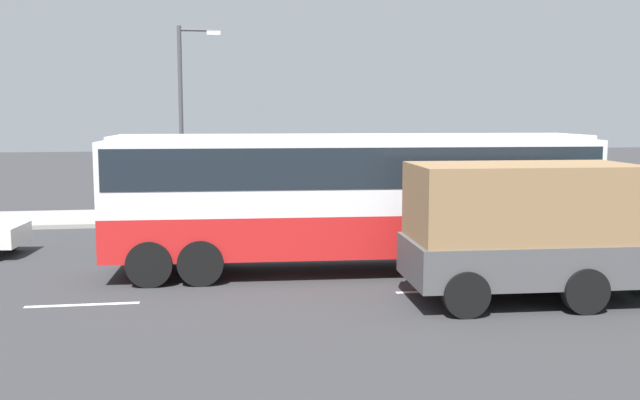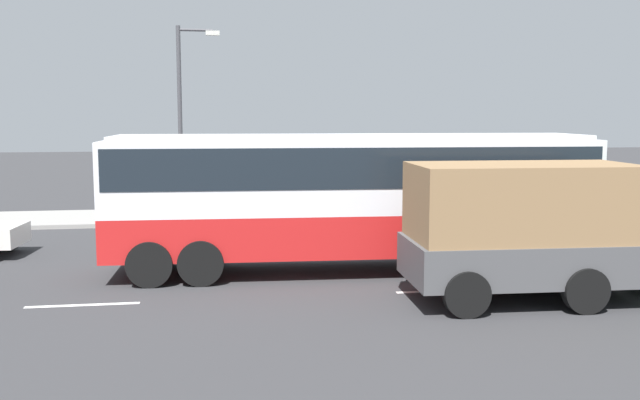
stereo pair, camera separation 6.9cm
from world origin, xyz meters
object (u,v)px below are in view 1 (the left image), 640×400
Objects in this scene: coach_bus at (352,187)px; street_lamp at (185,110)px; pedestrian_near_curb at (421,189)px; pedestrian_at_crossing at (287,188)px; cargo_truck at (565,227)px.

street_lamp is at bearing 119.06° from coach_bus.
street_lamp is (-9.27, -0.73, 3.15)m from pedestrian_near_curb.
pedestrian_near_curb is 0.22× the size of street_lamp.
street_lamp is at bearing 153.90° from pedestrian_near_curb.
coach_bus is 10.36m from pedestrian_at_crossing.
pedestrian_near_curb is at bearing 66.41° from coach_bus.
coach_bus is 7.48× the size of pedestrian_at_crossing.
coach_bus is at bearing 141.44° from cargo_truck.
coach_bus reaches higher than pedestrian_near_curb.
street_lamp is at bearing 126.56° from cargo_truck.
cargo_truck is 14.58m from pedestrian_at_crossing.
cargo_truck is at bearing -55.66° from street_lamp.
pedestrian_at_crossing is (-4.67, 13.80, -0.51)m from cargo_truck.
coach_bus is at bearing -63.55° from street_lamp.
coach_bus is at bearing 70.82° from pedestrian_at_crossing.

